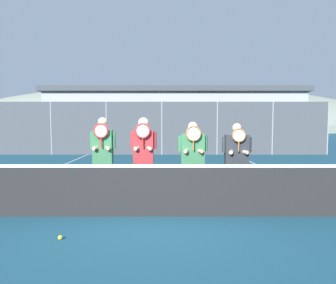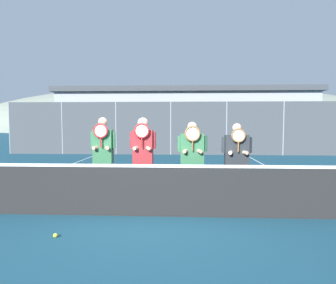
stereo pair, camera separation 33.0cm
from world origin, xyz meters
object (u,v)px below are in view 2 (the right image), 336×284
(car_far_left, at_px, (103,135))
(car_left_of_center, at_px, (182,135))
(player_rightmost, at_px, (237,158))
(tennis_ball_on_court, at_px, (55,235))
(car_center, at_px, (265,136))
(player_center_left, at_px, (143,154))
(player_center_right, at_px, (192,156))
(player_leftmost, at_px, (103,154))

(car_far_left, relative_size, car_left_of_center, 1.00)
(player_rightmost, relative_size, car_far_left, 0.42)
(car_left_of_center, relative_size, tennis_ball_on_court, 60.98)
(car_far_left, xyz_separation_m, tennis_ball_on_court, (2.94, -13.66, -0.91))
(car_left_of_center, height_order, car_center, car_left_of_center)
(player_center_left, relative_size, player_center_right, 1.05)
(player_center_left, distance_m, car_far_left, 12.50)
(player_leftmost, bearing_deg, car_center, 61.07)
(player_center_left, bearing_deg, player_leftmost, 179.71)
(car_far_left, height_order, car_left_of_center, car_left_of_center)
(player_center_left, xyz_separation_m, car_center, (5.78, 12.00, -0.21))
(player_center_right, xyz_separation_m, car_center, (4.74, 11.98, -0.17))
(car_center, bearing_deg, player_center_right, -111.57)
(player_rightmost, relative_size, tennis_ball_on_court, 25.72)
(player_rightmost, height_order, tennis_ball_on_court, player_rightmost)
(player_leftmost, xyz_separation_m, car_left_of_center, (1.66, 11.71, -0.13))
(tennis_ball_on_court, bearing_deg, player_center_right, 40.71)
(car_center, bearing_deg, car_far_left, -178.97)
(player_center_right, relative_size, car_left_of_center, 0.43)
(player_rightmost, bearing_deg, car_center, 72.37)
(car_left_of_center, distance_m, tennis_ball_on_court, 13.72)
(player_center_left, height_order, player_rightmost, player_center_left)
(player_leftmost, bearing_deg, car_far_left, 105.18)
(tennis_ball_on_court, bearing_deg, car_center, 63.52)
(car_left_of_center, bearing_deg, tennis_ball_on_court, -98.08)
(player_leftmost, height_order, player_center_right, player_leftmost)
(player_rightmost, height_order, car_far_left, car_far_left)
(player_leftmost, relative_size, car_far_left, 0.45)
(player_leftmost, height_order, player_rightmost, player_leftmost)
(player_center_left, height_order, car_center, player_center_left)
(player_center_right, height_order, car_center, player_center_right)
(car_center, bearing_deg, player_rightmost, -107.63)
(player_center_left, xyz_separation_m, car_left_of_center, (0.80, 11.72, -0.15))
(player_leftmost, height_order, car_left_of_center, car_left_of_center)
(car_left_of_center, xyz_separation_m, car_center, (4.97, 0.28, -0.06))
(player_center_left, distance_m, car_center, 13.32)
(car_far_left, bearing_deg, player_rightmost, -63.06)
(car_center, relative_size, tennis_ball_on_court, 63.95)
(player_leftmost, distance_m, player_center_left, 0.85)
(car_left_of_center, bearing_deg, car_far_left, 178.76)
(player_rightmost, xyz_separation_m, car_center, (3.82, 12.02, -0.13))
(player_rightmost, bearing_deg, player_center_right, 177.79)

